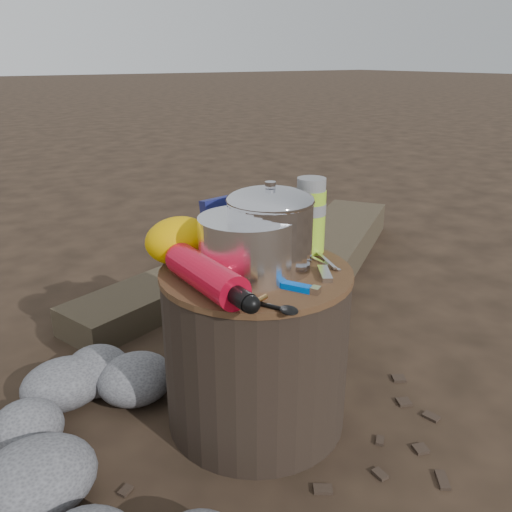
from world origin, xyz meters
TOP-DOWN VIEW (x-y plane):
  - ground at (0.00, 0.00)m, footprint 60.00×60.00m
  - stump at (0.00, 0.00)m, footprint 0.48×0.48m
  - rock_ring at (-0.39, 0.00)m, footprint 0.41×0.90m
  - log_main at (0.76, 0.64)m, footprint 1.63×1.23m
  - log_small at (0.33, 0.87)m, footprint 1.35×0.63m
  - foil_windscreen at (-0.03, -0.01)m, footprint 0.24×0.24m
  - camping_pot at (0.03, -0.01)m, footprint 0.21×0.21m
  - fuel_bottle at (-0.17, -0.04)m, footprint 0.08×0.33m
  - thermos at (0.20, 0.03)m, footprint 0.08×0.08m
  - travel_mug at (0.10, 0.14)m, footprint 0.08×0.08m
  - stuff_sack at (-0.13, 0.15)m, footprint 0.18×0.14m
  - food_pouch at (-0.00, 0.16)m, footprint 0.12×0.04m
  - lighter at (0.01, -0.15)m, footprint 0.06×0.09m
  - multitool at (0.12, -0.13)m, footprint 0.07×0.09m
  - pot_grabber at (0.17, -0.07)m, footprint 0.05×0.12m
  - spork at (-0.11, -0.17)m, footprint 0.09×0.15m

SIDE VIEW (x-z plane):
  - ground at x=0.00m, z-range 0.00..0.00m
  - log_small at x=0.33m, z-range 0.00..0.11m
  - log_main at x=0.76m, z-range 0.00..0.15m
  - rock_ring at x=-0.39m, z-range 0.00..0.18m
  - stump at x=0.00m, z-range 0.00..0.44m
  - pot_grabber at x=0.17m, z-range 0.44..0.45m
  - spork at x=-0.11m, z-range 0.44..0.45m
  - multitool at x=0.12m, z-range 0.44..0.46m
  - lighter at x=0.01m, z-range 0.44..0.46m
  - fuel_bottle at x=-0.17m, z-range 0.44..0.52m
  - travel_mug at x=0.10m, z-range 0.44..0.56m
  - stuff_sack at x=-0.13m, z-range 0.44..0.56m
  - foil_windscreen at x=-0.03m, z-range 0.44..0.59m
  - food_pouch at x=0.00m, z-range 0.44..0.60m
  - thermos at x=0.20m, z-range 0.44..0.64m
  - camping_pot at x=0.03m, z-range 0.44..0.65m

